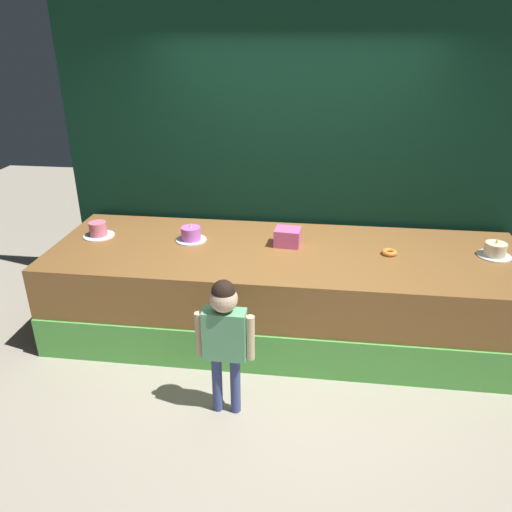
{
  "coord_description": "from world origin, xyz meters",
  "views": [
    {
      "loc": [
        0.22,
        -3.16,
        2.49
      ],
      "look_at": [
        -0.23,
        0.4,
        0.85
      ],
      "focal_mm": 34.47,
      "sensor_mm": 36.0,
      "label": 1
    }
  ],
  "objects_px": {
    "child_figure": "(225,330)",
    "cake_right": "(495,250)",
    "cake_left": "(98,230)",
    "pink_box": "(288,237)",
    "donut": "(389,252)",
    "cake_center": "(191,234)"
  },
  "relations": [
    {
      "from": "donut",
      "to": "cake_center",
      "type": "relative_size",
      "value": 0.46
    },
    {
      "from": "child_figure",
      "to": "pink_box",
      "type": "height_order",
      "value": "child_figure"
    },
    {
      "from": "child_figure",
      "to": "cake_right",
      "type": "relative_size",
      "value": 3.85
    },
    {
      "from": "child_figure",
      "to": "cake_center",
      "type": "relative_size",
      "value": 3.84
    },
    {
      "from": "cake_center",
      "to": "pink_box",
      "type": "bearing_deg",
      "value": 0.24
    },
    {
      "from": "pink_box",
      "to": "cake_right",
      "type": "distance_m",
      "value": 1.72
    },
    {
      "from": "child_figure",
      "to": "donut",
      "type": "xyz_separation_m",
      "value": [
        1.19,
        1.12,
        0.14
      ]
    },
    {
      "from": "child_figure",
      "to": "pink_box",
      "type": "xyz_separation_m",
      "value": [
        0.33,
        1.22,
        0.19
      ]
    },
    {
      "from": "child_figure",
      "to": "cake_right",
      "type": "bearing_deg",
      "value": 30.31
    },
    {
      "from": "cake_left",
      "to": "cake_right",
      "type": "xyz_separation_m",
      "value": [
        3.43,
        -0.01,
        -0.0
      ]
    },
    {
      "from": "child_figure",
      "to": "cake_left",
      "type": "relative_size",
      "value": 3.77
    },
    {
      "from": "donut",
      "to": "cake_right",
      "type": "relative_size",
      "value": 0.46
    },
    {
      "from": "donut",
      "to": "cake_right",
      "type": "height_order",
      "value": "cake_right"
    },
    {
      "from": "pink_box",
      "to": "cake_center",
      "type": "height_order",
      "value": "cake_center"
    },
    {
      "from": "child_figure",
      "to": "donut",
      "type": "height_order",
      "value": "child_figure"
    },
    {
      "from": "pink_box",
      "to": "cake_center",
      "type": "relative_size",
      "value": 0.79
    },
    {
      "from": "cake_left",
      "to": "pink_box",
      "type": "bearing_deg",
      "value": 0.45
    },
    {
      "from": "donut",
      "to": "cake_right",
      "type": "distance_m",
      "value": 0.86
    },
    {
      "from": "pink_box",
      "to": "cake_left",
      "type": "relative_size",
      "value": 0.78
    },
    {
      "from": "pink_box",
      "to": "cake_right",
      "type": "height_order",
      "value": "cake_right"
    },
    {
      "from": "cake_center",
      "to": "cake_right",
      "type": "height_order",
      "value": "cake_right"
    },
    {
      "from": "cake_center",
      "to": "cake_right",
      "type": "bearing_deg",
      "value": -0.36
    }
  ]
}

